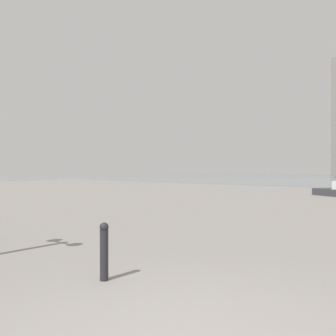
% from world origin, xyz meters
% --- Properties ---
extents(bollard_near, '(0.13, 0.13, 0.83)m').
position_xyz_m(bollard_near, '(2.03, -0.91, 0.43)').
color(bollard_near, '#232328').
rests_on(bollard_near, ground).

